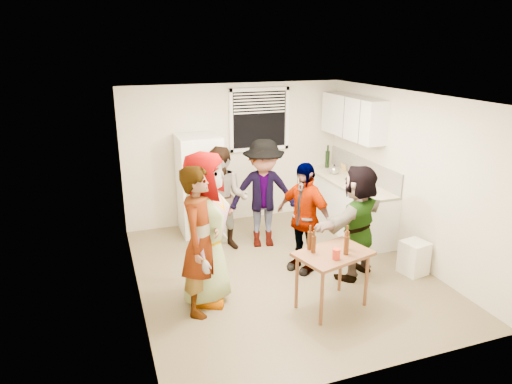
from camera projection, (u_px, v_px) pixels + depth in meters
name	position (u px, v px, depth m)	size (l,w,h in m)	color
room	(282.00, 272.00, 6.59)	(4.00, 4.50, 2.50)	beige
window	(259.00, 120.00, 8.14)	(1.12, 0.10, 1.06)	white
refrigerator	(200.00, 185.00, 7.77)	(0.70, 0.70, 1.70)	white
counter_lower	(346.00, 205.00, 8.02)	(0.60, 2.20, 0.86)	white
countertop	(348.00, 181.00, 7.88)	(0.64, 2.22, 0.04)	beige
backsplash	(363.00, 168.00, 7.91)	(0.03, 2.20, 0.36)	#BDB7AC
upper_cabinets	(353.00, 117.00, 7.77)	(0.34, 1.60, 0.70)	white
kettle	(334.00, 174.00, 8.23)	(0.23, 0.19, 0.19)	silver
paper_towel	(357.00, 185.00, 7.59)	(0.11, 0.11, 0.23)	white
wine_bottle	(327.00, 167.00, 8.67)	(0.08, 0.08, 0.32)	black
beer_bottle_counter	(359.00, 189.00, 7.40)	(0.06, 0.06, 0.24)	#47230C
blue_cup	(364.00, 195.00, 7.09)	(0.09, 0.09, 0.12)	#032DB6
picture_frame	(344.00, 167.00, 8.42)	(0.02, 0.16, 0.13)	#E8B855
trash_bin	(414.00, 257.00, 6.49)	(0.33, 0.33, 0.48)	white
serving_table	(330.00, 306.00, 5.73)	(0.88, 0.59, 0.75)	brown
beer_bottle_table	(313.00, 252.00, 5.50)	(0.06, 0.06, 0.21)	#47230C
red_cup	(336.00, 259.00, 5.34)	(0.09, 0.09, 0.13)	red
guest_grey	(208.00, 299.00, 5.90)	(0.96, 1.95, 0.62)	gray
guest_stripe	(204.00, 309.00, 5.67)	(0.67, 1.84, 0.44)	#141933
guest_back_left	(224.00, 248.00, 7.37)	(0.81, 1.66, 0.63)	brown
guest_back_right	(263.00, 244.00, 7.49)	(1.13, 1.75, 0.65)	#3F3E44
guest_black	(302.00, 269.00, 6.69)	(0.94, 1.61, 0.39)	black
guest_orange	(353.00, 274.00, 6.52)	(1.50, 1.62, 0.48)	#E69F5E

